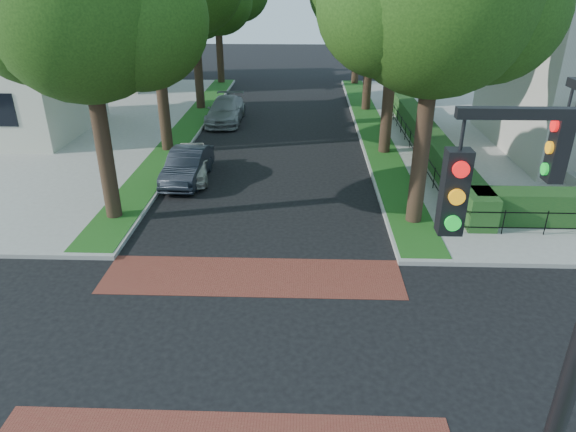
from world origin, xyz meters
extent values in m
plane|color=black|center=(0.00, 0.00, 0.00)|extent=(120.00, 120.00, 0.00)
cube|color=maroon|center=(0.00, 3.20, 0.01)|extent=(9.00, 2.20, 0.01)
cube|color=#1F4B15|center=(5.40, 19.10, 0.16)|extent=(1.60, 29.80, 0.02)
cube|color=#1F4B15|center=(-5.40, 19.10, 0.16)|extent=(1.60, 29.80, 0.02)
cylinder|color=black|center=(5.50, 7.00, 3.83)|extent=(0.56, 0.56, 7.35)
sphere|color=#1B390F|center=(7.21, 7.30, 7.31)|extent=(4.65, 4.65, 4.65)
sphere|color=#1B390F|center=(3.95, 6.80, 7.41)|extent=(4.34, 4.34, 4.34)
cylinder|color=black|center=(5.50, 15.00, 4.00)|extent=(0.56, 0.56, 7.70)
cylinder|color=black|center=(5.50, 24.00, 3.47)|extent=(0.56, 0.56, 6.65)
sphere|color=#1B390F|center=(7.09, 24.30, 6.59)|extent=(4.35, 4.35, 4.35)
sphere|color=#1B390F|center=(4.05, 23.80, 6.69)|extent=(4.06, 4.06, 4.06)
cylinder|color=black|center=(5.50, 33.00, 3.65)|extent=(0.56, 0.56, 7.00)
cylinder|color=black|center=(-5.50, 7.00, 3.65)|extent=(0.56, 0.56, 7.00)
sphere|color=#1B390F|center=(-5.50, 7.00, 7.35)|extent=(6.00, 6.00, 6.00)
sphere|color=#1B390F|center=(-3.85, 7.30, 6.95)|extent=(4.50, 4.50, 4.50)
sphere|color=#1B390F|center=(-7.00, 6.80, 7.05)|extent=(4.20, 4.20, 4.20)
cylinder|color=black|center=(-5.50, 15.00, 4.17)|extent=(0.56, 0.56, 8.05)
cylinder|color=black|center=(-5.50, 24.00, 3.58)|extent=(0.56, 0.56, 6.86)
sphere|color=#1B390F|center=(-3.96, 24.30, 6.81)|extent=(4.20, 4.20, 4.20)
cylinder|color=black|center=(-5.50, 33.00, 3.72)|extent=(0.56, 0.56, 7.14)
cube|color=#17451C|center=(7.70, 15.00, 0.75)|extent=(1.00, 18.00, 1.20)
cube|color=beige|center=(-15.50, 32.00, 3.40)|extent=(9.00, 8.00, 6.50)
cube|color=black|center=(4.10, -4.60, 6.95)|extent=(2.00, 0.12, 0.12)
cube|color=black|center=(3.20, -4.60, 6.05)|extent=(0.28, 0.22, 1.00)
cylinder|color=red|center=(3.20, -4.73, 6.37)|extent=(0.18, 0.05, 0.18)
cylinder|color=orange|center=(3.20, -4.73, 6.05)|extent=(0.18, 0.05, 0.18)
cylinder|color=#0CB226|center=(3.20, -4.73, 5.73)|extent=(0.18, 0.05, 0.18)
cube|color=black|center=(5.10, -2.90, 6.05)|extent=(0.22, 0.28, 1.00)
cylinder|color=red|center=(4.97, -2.90, 6.37)|extent=(0.05, 0.18, 0.18)
cylinder|color=orange|center=(4.97, -2.90, 6.05)|extent=(0.05, 0.18, 0.18)
cylinder|color=#0CB226|center=(4.97, -2.90, 5.73)|extent=(0.05, 0.18, 0.18)
imported|color=#BCB8A9|center=(-3.60, 11.47, 0.70)|extent=(2.21, 4.28, 1.39)
imported|color=black|center=(-3.60, 11.02, 0.70)|extent=(1.66, 4.29, 1.39)
imported|color=gray|center=(-3.37, 20.97, 0.73)|extent=(2.07, 5.02, 1.45)
camera|label=1|loc=(1.53, -9.96, 8.26)|focal=32.00mm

